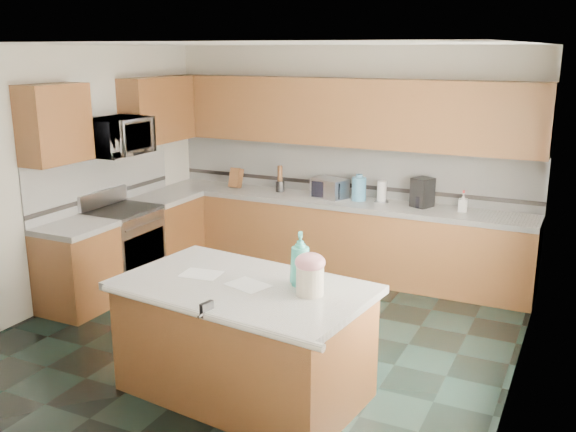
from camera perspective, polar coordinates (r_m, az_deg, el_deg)
The scene contains 52 objects.
floor at distance 6.25m, azimuth -2.68°, elevation -10.57°, with size 4.60×4.60×0.00m, color black.
ceiling at distance 5.65m, azimuth -3.02°, elevation 15.02°, with size 4.60×4.60×0.00m, color white.
wall_back at distance 7.88m, azimuth 5.30°, elevation 5.02°, with size 4.60×0.04×2.70m, color white.
wall_front at distance 4.01m, azimuth -19.01°, elevation -5.31°, with size 4.60×0.04×2.70m, color white.
wall_left at distance 7.19m, azimuth -19.32°, elevation 3.32°, with size 0.04×4.60×2.70m, color white.
wall_right at distance 5.14m, azimuth 20.49°, elevation -1.09°, with size 0.04×4.60×2.70m, color white.
back_base_cab at distance 7.80m, azimuth 4.31°, elevation -2.01°, with size 4.60×0.60×0.86m, color #341B0B.
back_countertop at distance 7.68m, azimuth 4.37°, elevation 1.28°, with size 4.60×0.64×0.06m, color white.
back_upper_cab at distance 7.63m, azimuth 4.91°, elevation 9.19°, with size 4.60×0.33×0.78m, color #341B0B.
back_backsplash at distance 7.87m, azimuth 5.20°, elevation 4.16°, with size 4.60×0.02×0.63m, color silver.
back_accent_band at distance 7.90m, azimuth 5.15°, elevation 2.76°, with size 4.60×0.01×0.05m, color black.
left_base_cab_rear at distance 8.14m, azimuth -10.79°, elevation -1.51°, with size 0.60×0.82×0.86m, color #341B0B.
left_counter_rear at distance 8.03m, azimuth -10.95°, elevation 1.65°, with size 0.64×0.82×0.06m, color white.
left_base_cab_front at distance 7.04m, azimuth -18.21°, elevation -4.59°, with size 0.60×0.72×0.86m, color #341B0B.
left_counter_front at distance 6.91m, azimuth -18.51°, elevation -0.99°, with size 0.64×0.72×0.06m, color white.
left_backsplash at distance 7.58m, azimuth -16.16°, elevation 3.23°, with size 0.02×2.30×0.63m, color silver.
left_accent_band at distance 7.61m, azimuth -16.02°, elevation 1.79°, with size 0.01×2.30×0.05m, color black.
left_upper_cab_rear at distance 8.05m, azimuth -11.52°, elevation 9.24°, with size 0.33×1.09×0.78m, color #341B0B.
left_upper_cab_front at distance 6.81m, azimuth -20.05°, elevation 7.70°, with size 0.33×0.72×0.78m, color #341B0B.
range_body at distance 7.55m, azimuth -14.35°, elevation -2.92°, with size 0.60×0.76×0.88m, color #B7B7BC.
range_oven_door at distance 7.38m, azimuth -12.60°, elevation -3.54°, with size 0.02×0.68×0.55m, color black.
range_cooktop at distance 7.43m, azimuth -14.57°, elevation 0.46°, with size 0.62×0.78×0.04m, color black.
range_handle at distance 7.26m, azimuth -12.58°, elevation -0.72°, with size 0.02×0.02×0.66m, color #B7B7BC.
range_backguard at distance 7.57m, azimuth -16.14°, elevation 1.55°, with size 0.06×0.76×0.18m, color #B7B7BC.
microwave at distance 7.27m, azimuth -15.00°, elevation 6.83°, with size 0.73×0.50×0.41m, color #B7B7BC.
island_base at distance 5.13m, azimuth -3.93°, elevation -11.18°, with size 1.82×1.04×0.86m, color #341B0B.
island_top at distance 4.95m, azimuth -4.02°, elevation -6.38°, with size 1.92×1.14×0.06m, color white.
island_bullnose at distance 4.50m, azimuth -7.67°, elevation -8.69°, with size 0.06×0.06×1.92m, color white.
treat_jar at distance 4.69m, azimuth 1.96°, elevation -5.76°, with size 0.20×0.20×0.21m, color #EDDFC6.
treat_jar_lid at distance 4.65m, azimuth 1.98°, elevation -4.13°, with size 0.22×0.22×0.14m, color pink.
treat_jar_knob at distance 4.63m, azimuth 1.98°, elevation -3.57°, with size 0.03×0.03×0.07m, color tan.
treat_jar_knob_end_l at distance 4.65m, azimuth 1.57°, elevation -3.51°, with size 0.04×0.04×0.04m, color tan.
treat_jar_knob_end_r at distance 4.62m, azimuth 2.40°, elevation -3.64°, with size 0.04×0.04×0.04m, color tan.
soap_bottle_island at distance 4.84m, azimuth 1.10°, elevation -3.85°, with size 0.16×0.16×0.42m, color #3DBDAF.
paper_sheet_a at distance 4.92m, azimuth -3.59°, elevation -6.12°, with size 0.31×0.23×0.00m, color white.
paper_sheet_b at distance 5.18m, azimuth -7.74°, elevation -5.13°, with size 0.31×0.23×0.00m, color white.
clamp_body at distance 4.49m, azimuth -7.23°, elevation -8.20°, with size 0.03×0.11×0.10m, color black.
clamp_handle at distance 4.44m, azimuth -7.69°, elevation -8.73°, with size 0.02×0.02×0.08m, color black.
knife_block at distance 8.30m, azimuth -4.64°, elevation 3.39°, with size 0.14×0.11×0.25m, color #472814.
utensil_crock at distance 8.04m, azimuth -0.71°, elevation 2.65°, with size 0.11×0.11×0.13m, color black.
utensil_bundle at distance 8.01m, azimuth -0.72°, elevation 3.80°, with size 0.06×0.06×0.20m, color #472814.
toaster_oven at distance 7.73m, azimuth 3.72°, elevation 2.50°, with size 0.40×0.27×0.23m, color #B7B7BC.
toaster_oven_door at distance 7.61m, azimuth 3.36°, elevation 2.31°, with size 0.36×0.01×0.19m, color black.
paper_towel at distance 7.57m, azimuth 8.33°, elevation 2.16°, with size 0.11×0.11×0.25m, color white.
paper_towel_base at distance 7.59m, azimuth 8.30°, elevation 1.30°, with size 0.17×0.17×0.01m, color #B7B7BC.
water_jug at distance 7.61m, azimuth 6.33°, elevation 2.40°, with size 0.17×0.17×0.28m, color teal.
water_jug_neck at distance 7.58m, azimuth 6.36°, elevation 3.57°, with size 0.08×0.08×0.04m, color teal.
coffee_maker at distance 7.41m, azimuth 11.86°, elevation 2.07°, with size 0.20×0.22×0.33m, color black.
coffee_carafe at distance 7.39m, azimuth 11.73°, elevation 1.26°, with size 0.14×0.14×0.14m, color black.
soap_bottle_back at distance 7.30m, azimuth 15.29°, elevation 1.18°, with size 0.09×0.10×0.21m, color white.
soap_back_cap at distance 7.28m, azimuth 15.36°, elevation 2.10°, with size 0.02×0.02×0.03m, color red.
window_light_proxy at distance 4.91m, azimuth 20.06°, elevation 0.05°, with size 0.02×1.40×1.10m, color white.
Camera 1 is at (2.72, -4.95, 2.67)m, focal length 40.00 mm.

